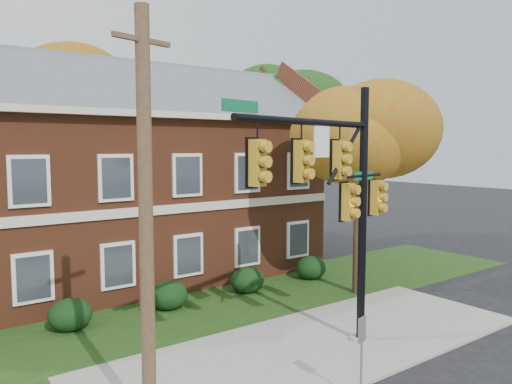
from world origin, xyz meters
TOP-DOWN VIEW (x-y plane):
  - ground at (0.00, 0.00)m, footprint 120.00×120.00m
  - sidewalk at (0.00, 1.00)m, footprint 14.00×5.00m
  - grass_strip at (0.00, 6.00)m, footprint 30.00×6.00m
  - apartment_building at (-2.00, 11.95)m, footprint 18.80×8.80m
  - hedge_left at (-5.50, 6.70)m, footprint 1.40×1.26m
  - hedge_center at (-2.00, 6.70)m, footprint 1.40×1.26m
  - hedge_right at (1.50, 6.70)m, footprint 1.40×1.26m
  - hedge_far_right at (5.00, 6.70)m, footprint 1.40×1.26m
  - tree_near_right at (5.22, 3.87)m, footprint 4.50×4.25m
  - tree_right_rear at (9.31, 12.81)m, footprint 6.30×5.95m
  - tree_far_rear at (-0.66, 19.79)m, footprint 6.84×6.46m
  - traffic_signal at (-0.08, 0.20)m, footprint 6.72×1.56m
  - utility_pole at (-5.90, -0.23)m, footprint 1.32×0.42m
  - sign_post at (-1.50, -2.00)m, footprint 0.30×0.10m

SIDE VIEW (x-z plane):
  - ground at x=0.00m, z-range 0.00..0.00m
  - grass_strip at x=0.00m, z-range 0.00..0.04m
  - sidewalk at x=0.00m, z-range 0.00..0.08m
  - hedge_left at x=-5.50m, z-range 0.00..1.05m
  - hedge_center at x=-2.00m, z-range 0.00..1.05m
  - hedge_right at x=1.50m, z-range 0.00..1.05m
  - hedge_far_right at x=5.00m, z-range 0.00..1.05m
  - sign_post at x=-1.50m, z-range 0.37..2.42m
  - utility_pole at x=-5.90m, z-range 0.06..8.69m
  - traffic_signal at x=-0.08m, z-range 0.92..8.54m
  - apartment_building at x=-2.00m, z-range 0.12..9.86m
  - tree_near_right at x=5.22m, z-range 2.38..10.96m
  - tree_right_rear at x=9.31m, z-range 2.81..13.43m
  - tree_far_rear at x=-0.66m, z-range 3.08..14.60m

